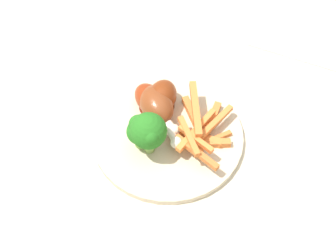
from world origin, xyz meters
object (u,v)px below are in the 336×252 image
Objects in this scene: carrot_fries_pile at (200,130)px; dinner_plate at (168,135)px; broccoli_floret_middle at (140,133)px; chicken_drumstick_extra at (157,107)px; broccoli_floret_front at (147,130)px; fork at (296,57)px; chicken_drumstick_near at (161,99)px; dining_table at (197,173)px; chicken_drumstick_far at (152,102)px.

dinner_plate is at bearing 69.60° from carrot_fries_pile.
broccoli_floret_middle reaches higher than carrot_fries_pile.
carrot_fries_pile is at bearing -136.03° from chicken_drumstick_extra.
broccoli_floret_front is 0.07m from chicken_drumstick_extra.
chicken_drumstick_extra is 0.31m from fork.
dining_table is at bearing -148.42° from chicken_drumstick_near.
dinner_plate is 0.06m from broccoli_floret_middle.
dinner_plate reaches higher than fork.
dinner_plate is at bearing -76.98° from broccoli_floret_middle.
fork is at bearing -78.36° from chicken_drumstick_near.
dining_table is 0.17m from chicken_drumstick_far.
dinner_plate is 1.50× the size of carrot_fries_pile.
carrot_fries_pile is 0.08m from chicken_drumstick_extra.
fork is (0.13, -0.24, -0.03)m from carrot_fries_pile.
carrot_fries_pile is (-0.02, -0.05, 0.02)m from dinner_plate.
broccoli_floret_middle reaches higher than dining_table.
fork is at bearing -69.80° from broccoli_floret_middle.
chicken_drumstick_extra is at bearing -162.44° from chicken_drumstick_far.
chicken_drumstick_far is (0.00, 0.01, -0.00)m from chicken_drumstick_near.
carrot_fries_pile reaches higher than dining_table.
dining_table is 0.12m from dinner_plate.
broccoli_floret_front is 0.09m from chicken_drumstick_near.
chicken_drumstick_extra is at bearing 9.92° from dinner_plate.
dining_table is 21.20× the size of broccoli_floret_middle.
dinner_plate is 0.06m from chicken_drumstick_near.
dinner_plate is 0.07m from broccoli_floret_front.
broccoli_floret_middle is (0.01, 0.01, -0.02)m from broccoli_floret_front.
broccoli_floret_middle is at bearing 60.60° from fork.
chicken_drumstick_far is 0.02m from chicken_drumstick_extra.
broccoli_floret_front is at bearing -130.79° from broccoli_floret_middle.
broccoli_floret_middle is 0.30× the size of fork.
dining_table is at bearing 69.98° from fork.
broccoli_floret_middle is (-0.01, 0.05, 0.04)m from dinner_plate.
chicken_drumstick_near is at bearing -28.67° from broccoli_floret_front.
chicken_drumstick_near is at bearing -37.81° from broccoli_floret_middle.
broccoli_floret_middle is 0.08m from chicken_drumstick_near.
dining_table is at bearing -141.92° from chicken_drumstick_far.
dining_table is 0.16m from chicken_drumstick_extra.
broccoli_floret_middle reaches higher than chicken_drumstick_near.
carrot_fries_pile is at bearing -146.94° from chicken_drumstick_near.
chicken_drumstick_extra reaches higher than fork.
broccoli_floret_front reaches higher than chicken_drumstick_extra.
chicken_drumstick_far is (0.08, 0.06, 0.14)m from dining_table.
dining_table is 7.18× the size of carrot_fries_pile.
dining_table is 10.38× the size of chicken_drumstick_near.
chicken_drumstick_far is (0.07, 0.06, 0.00)m from carrot_fries_pile.
dining_table is 0.19m from broccoli_floret_front.
chicken_drumstick_far is at bearing 83.44° from chicken_drumstick_near.
dinner_plate is 3.11× the size of broccoli_floret_front.
chicken_drumstick_near is at bearing 33.06° from carrot_fries_pile.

